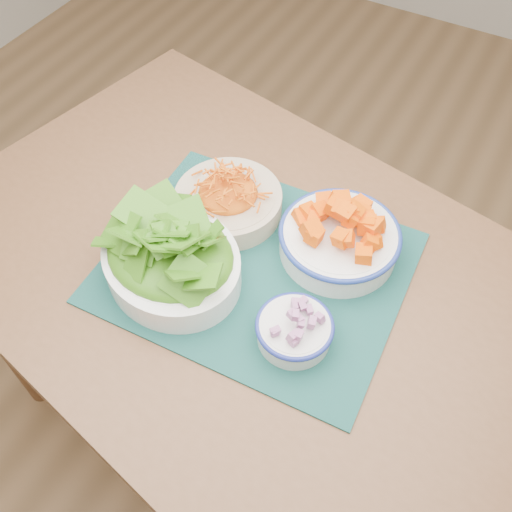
% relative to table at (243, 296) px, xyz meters
% --- Properties ---
extents(ground, '(4.00, 4.00, 0.00)m').
position_rel_table_xyz_m(ground, '(-0.20, 0.30, -0.65)').
color(ground, '#A67C50').
rests_on(ground, ground).
extents(table, '(1.28, 0.98, 0.75)m').
position_rel_table_xyz_m(table, '(0.00, 0.00, 0.00)').
color(table, brown).
rests_on(table, ground).
extents(placemat, '(0.53, 0.44, 0.00)m').
position_rel_table_xyz_m(placemat, '(0.03, 0.00, 0.11)').
color(placemat, '#0B2E2C').
rests_on(placemat, table).
extents(carrot_bowl, '(0.21, 0.21, 0.08)m').
position_rel_table_xyz_m(carrot_bowl, '(-0.08, 0.09, 0.15)').
color(carrot_bowl, '#BEAB8D').
rests_on(carrot_bowl, placemat).
extents(squash_bowl, '(0.24, 0.24, 0.10)m').
position_rel_table_xyz_m(squash_bowl, '(0.14, 0.10, 0.15)').
color(squash_bowl, white).
rests_on(squash_bowl, placemat).
extents(lettuce_bowl, '(0.31, 0.29, 0.11)m').
position_rel_table_xyz_m(lettuce_bowl, '(-0.09, -0.08, 0.16)').
color(lettuce_bowl, white).
rests_on(lettuce_bowl, placemat).
extents(onion_bowl, '(0.14, 0.14, 0.06)m').
position_rel_table_xyz_m(onion_bowl, '(0.15, -0.09, 0.14)').
color(onion_bowl, silver).
rests_on(onion_bowl, placemat).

